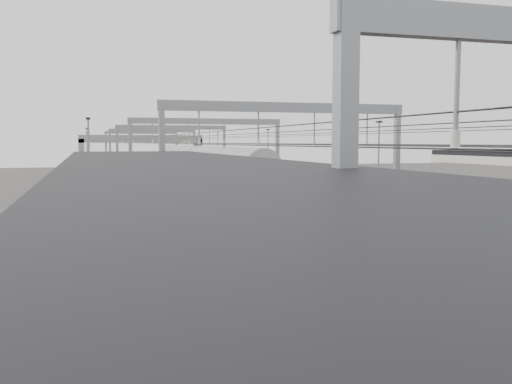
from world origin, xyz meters
TOP-DOWN VIEW (x-y plane):
  - platform_left at (-8.00, 45.00)m, footprint 4.00×120.00m
  - platform_right at (8.00, 45.00)m, footprint 4.00×120.00m
  - tracks at (0.00, 45.00)m, footprint 11.40×140.00m
  - overhead_line at (0.00, 51.62)m, footprint 13.00×140.00m
  - canopy_left at (-8.02, 2.99)m, footprint 4.40×30.00m
  - overbridge at (0.00, 100.00)m, footprint 22.00×2.20m
  - wall_left at (-11.20, 45.00)m, footprint 0.30×120.00m
  - wall_right at (11.20, 45.00)m, footprint 0.30×120.00m
  - train at (1.50, 50.51)m, footprint 2.63×47.92m
  - signal_green at (-5.20, 66.65)m, footprint 0.32×0.32m
  - signal_red_near at (3.20, 63.24)m, footprint 0.32×0.32m
  - signal_red_far at (5.40, 71.60)m, footprint 0.32×0.32m

SIDE VIEW (x-z plane):
  - tracks at x=0.00m, z-range -0.05..0.15m
  - platform_left at x=-8.00m, z-range 0.00..1.00m
  - platform_right at x=8.00m, z-range 0.00..1.00m
  - wall_left at x=-11.20m, z-range 0.00..3.20m
  - wall_right at x=11.20m, z-range 0.00..3.20m
  - train at x=1.50m, z-range -0.04..4.13m
  - signal_green at x=-5.20m, z-range 0.68..4.15m
  - signal_red_near at x=3.20m, z-range 0.68..4.15m
  - signal_red_far at x=5.40m, z-range 0.68..4.15m
  - canopy_left at x=-8.02m, z-range 2.97..7.21m
  - overbridge at x=0.00m, z-range 1.86..8.76m
  - overhead_line at x=0.00m, z-range 2.84..9.44m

